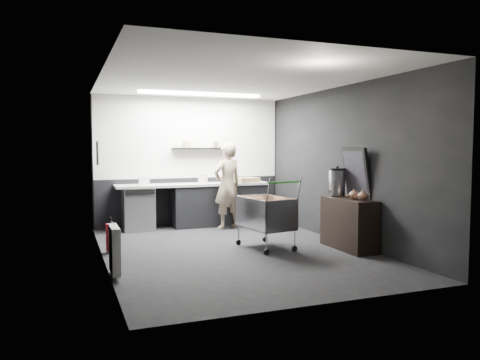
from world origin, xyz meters
name	(u,v)px	position (x,y,z in m)	size (l,w,h in m)	color
floor	(234,250)	(0.00, 0.00, 0.00)	(5.50, 5.50, 0.00)	black
ceiling	(234,80)	(0.00, 0.00, 2.70)	(5.50, 5.50, 0.00)	white
wall_back	(190,161)	(0.00, 2.75, 1.35)	(5.50, 5.50, 0.00)	black
wall_front	(324,176)	(0.00, -2.75, 1.35)	(5.50, 5.50, 0.00)	black
wall_left	(102,168)	(-2.00, 0.00, 1.35)	(5.50, 5.50, 0.00)	black
wall_right	(342,164)	(2.00, 0.00, 1.35)	(5.50, 5.50, 0.00)	black
kitchen_wall_panel	(190,138)	(0.00, 2.73, 1.85)	(3.95, 0.02, 1.70)	silver
dado_panel	(190,201)	(0.00, 2.73, 0.50)	(3.95, 0.02, 1.00)	black
floating_shelf	(200,149)	(0.20, 2.62, 1.62)	(1.20, 0.22, 0.04)	black
wall_clock	(251,125)	(1.40, 2.72, 2.15)	(0.20, 0.20, 0.03)	white
poster	(97,153)	(-1.98, 1.30, 1.55)	(0.02, 0.30, 0.40)	silver
poster_red_band	(98,149)	(-1.98, 1.30, 1.62)	(0.01, 0.22, 0.10)	red
radiator	(114,250)	(-1.94, -0.90, 0.35)	(0.10, 0.50, 0.60)	white
ceiling_strip	(201,94)	(0.00, 1.85, 2.67)	(2.40, 0.20, 0.04)	white
prep_counter	(200,204)	(0.14, 2.42, 0.46)	(3.20, 0.61, 0.90)	black
person	(227,186)	(0.58, 1.97, 0.87)	(0.64, 0.42, 1.74)	#B8AB91
shopping_cart	(265,215)	(0.54, -0.02, 0.54)	(0.76, 1.11, 1.13)	silver
sideboard	(348,217)	(1.79, -0.53, 0.53)	(0.47, 1.10, 1.64)	black
fire_extinguisher	(111,236)	(-1.85, 0.54, 0.26)	(0.16, 0.16, 0.53)	red
cardboard_box	(246,180)	(1.14, 2.37, 0.95)	(0.49, 0.37, 0.10)	#957D4F
pink_tub	(203,178)	(0.19, 2.42, 1.00)	(0.20, 0.20, 0.20)	beige
white_container	(144,181)	(-1.04, 2.37, 0.99)	(0.20, 0.15, 0.17)	white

